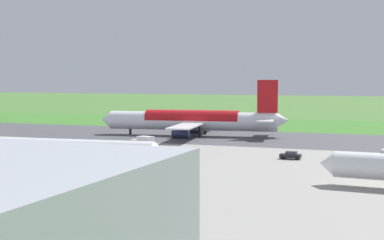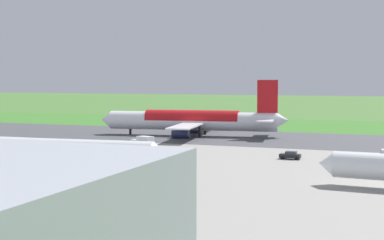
{
  "view_description": "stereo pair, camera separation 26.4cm",
  "coord_description": "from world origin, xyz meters",
  "px_view_note": "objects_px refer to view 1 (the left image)",
  "views": [
    {
      "loc": [
        -56.56,
        151.5,
        16.16
      ],
      "look_at": [
        0.72,
        0.0,
        4.5
      ],
      "focal_mm": 54.01,
      "sensor_mm": 36.0,
      "label": 1
    },
    {
      "loc": [
        -56.8,
        151.41,
        16.16
      ],
      "look_at": [
        0.72,
        0.0,
        4.5
      ],
      "focal_mm": 54.01,
      "sensor_mm": 36.0,
      "label": 2
    }
  ],
  "objects_px": {
    "traffic_cone_orange": "(232,125)",
    "service_car_followme": "(291,155)",
    "service_truck_baggage": "(143,141)",
    "airliner_main": "(193,121)",
    "airliner_parked_mid": "(46,150)",
    "no_stopping_sign": "(245,122)"
  },
  "relations": [
    {
      "from": "service_car_followme",
      "to": "airliner_main",
      "type": "bearing_deg",
      "value": -46.94
    },
    {
      "from": "airliner_main",
      "to": "no_stopping_sign",
      "type": "distance_m",
      "value": 39.46
    },
    {
      "from": "service_truck_baggage",
      "to": "traffic_cone_orange",
      "type": "height_order",
      "value": "service_truck_baggage"
    },
    {
      "from": "service_car_followme",
      "to": "traffic_cone_orange",
      "type": "bearing_deg",
      "value": -65.27
    },
    {
      "from": "airliner_main",
      "to": "service_truck_baggage",
      "type": "bearing_deg",
      "value": 87.12
    },
    {
      "from": "service_car_followme",
      "to": "no_stopping_sign",
      "type": "bearing_deg",
      "value": -68.27
    },
    {
      "from": "service_truck_baggage",
      "to": "service_car_followme",
      "type": "bearing_deg",
      "value": 167.84
    },
    {
      "from": "airliner_main",
      "to": "service_car_followme",
      "type": "height_order",
      "value": "airliner_main"
    },
    {
      "from": "service_truck_baggage",
      "to": "service_car_followme",
      "type": "relative_size",
      "value": 1.48
    },
    {
      "from": "airliner_main",
      "to": "service_truck_baggage",
      "type": "height_order",
      "value": "airliner_main"
    },
    {
      "from": "airliner_main",
      "to": "service_car_followme",
      "type": "relative_size",
      "value": 12.85
    },
    {
      "from": "traffic_cone_orange",
      "to": "airliner_main",
      "type": "bearing_deg",
      "value": 90.62
    },
    {
      "from": "airliner_parked_mid",
      "to": "service_truck_baggage",
      "type": "xyz_separation_m",
      "value": [
        -1.59,
        -36.38,
        -2.17
      ]
    },
    {
      "from": "traffic_cone_orange",
      "to": "service_car_followme",
      "type": "bearing_deg",
      "value": 114.73
    },
    {
      "from": "airliner_parked_mid",
      "to": "no_stopping_sign",
      "type": "xyz_separation_m",
      "value": [
        -7.47,
        -104.94,
        -2.21
      ]
    },
    {
      "from": "airliner_parked_mid",
      "to": "traffic_cone_orange",
      "type": "height_order",
      "value": "airliner_parked_mid"
    },
    {
      "from": "airliner_main",
      "to": "no_stopping_sign",
      "type": "bearing_deg",
      "value": -96.42
    },
    {
      "from": "service_car_followme",
      "to": "no_stopping_sign",
      "type": "relative_size",
      "value": 1.86
    },
    {
      "from": "airliner_parked_mid",
      "to": "service_car_followme",
      "type": "xyz_separation_m",
      "value": [
        -37.93,
        -28.55,
        -2.72
      ]
    },
    {
      "from": "airliner_main",
      "to": "service_car_followme",
      "type": "xyz_separation_m",
      "value": [
        -34.86,
        37.3,
        -3.51
      ]
    },
    {
      "from": "airliner_main",
      "to": "no_stopping_sign",
      "type": "height_order",
      "value": "airliner_main"
    },
    {
      "from": "service_truck_baggage",
      "to": "traffic_cone_orange",
      "type": "bearing_deg",
      "value": -90.88
    }
  ]
}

